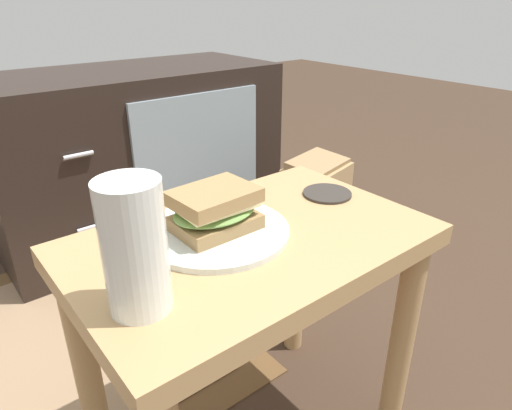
% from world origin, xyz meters
% --- Properties ---
extents(side_table, '(0.56, 0.36, 0.46)m').
position_xyz_m(side_table, '(0.00, 0.00, 0.37)').
color(side_table, tan).
rests_on(side_table, ground).
extents(tv_cabinet, '(0.96, 0.46, 0.58)m').
position_xyz_m(tv_cabinet, '(0.24, 0.95, 0.29)').
color(tv_cabinet, black).
rests_on(tv_cabinet, ground).
extents(area_rug, '(0.92, 0.86, 0.01)m').
position_xyz_m(area_rug, '(-0.29, 0.51, 0.00)').
color(area_rug, brown).
rests_on(area_rug, ground).
extents(plate, '(0.23, 0.23, 0.01)m').
position_xyz_m(plate, '(-0.04, 0.04, 0.47)').
color(plate, silver).
rests_on(plate, side_table).
extents(sandwich_front, '(0.14, 0.10, 0.07)m').
position_xyz_m(sandwich_front, '(-0.04, 0.04, 0.50)').
color(sandwich_front, '#9E7A4C').
rests_on(sandwich_front, plate).
extents(beer_glass, '(0.08, 0.08, 0.16)m').
position_xyz_m(beer_glass, '(-0.21, -0.06, 0.54)').
color(beer_glass, silver).
rests_on(beer_glass, side_table).
extents(coaster, '(0.09, 0.09, 0.01)m').
position_xyz_m(coaster, '(0.21, 0.03, 0.46)').
color(coaster, '#332D28').
rests_on(coaster, side_table).
extents(paper_bag, '(0.24, 0.19, 0.33)m').
position_xyz_m(paper_bag, '(0.61, 0.44, 0.16)').
color(paper_bag, tan).
rests_on(paper_bag, ground).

